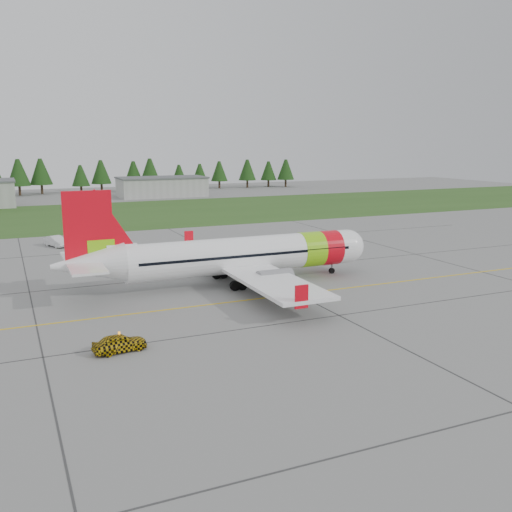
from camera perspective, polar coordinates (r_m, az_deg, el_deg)
name	(u,v)px	position (r m, az deg, el deg)	size (l,w,h in m)	color
ground	(236,330)	(47.54, -2.05, -7.42)	(320.00, 320.00, 0.00)	gray
aircraft	(238,256)	(62.25, -1.85, 0.03)	(35.33, 32.38, 10.71)	white
follow_me_car	(119,326)	(43.40, -13.56, -6.82)	(1.60, 1.36, 3.98)	yellow
service_van	(56,231)	(89.52, -19.41, 2.41)	(1.68, 1.58, 4.81)	silver
grass_strip	(91,216)	(125.85, -16.19, 3.91)	(320.00, 50.00, 0.03)	#30561E
taxi_guideline	(204,305)	(54.70, -5.20, -4.92)	(120.00, 0.25, 0.02)	gold
hangar_east	(162,187)	(165.64, -9.38, 6.78)	(24.00, 12.00, 5.20)	#A8A8A3
treeline	(62,177)	(180.86, -18.79, 7.47)	(160.00, 8.00, 10.00)	#1C3F14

